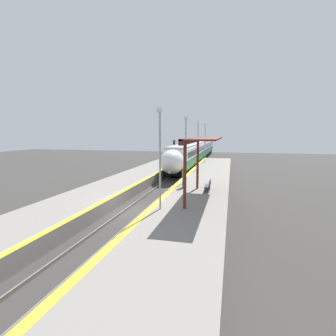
{
  "coord_description": "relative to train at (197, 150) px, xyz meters",
  "views": [
    {
      "loc": [
        6.6,
        -16.97,
        5.58
      ],
      "look_at": [
        0.57,
        7.72,
        2.16
      ],
      "focal_mm": 28.0,
      "sensor_mm": 36.0,
      "label": 1
    }
  ],
  "objects": [
    {
      "name": "railway_signal",
      "position": [
        -2.1,
        -10.85,
        0.52
      ],
      "size": [
        0.28,
        0.28,
        4.48
      ],
      "color": "#59595E",
      "rests_on": "ground_plane"
    },
    {
      "name": "lamppost_far",
      "position": [
        2.43,
        -17.49,
        2.17
      ],
      "size": [
        0.36,
        0.2,
        6.11
      ],
      "color": "#9E9EA3",
      "rests_on": "platform_right"
    },
    {
      "name": "rail_right",
      "position": [
        0.72,
        -33.49,
        -2.14
      ],
      "size": [
        0.08,
        90.0,
        0.15
      ],
      "primitive_type": "cube",
      "color": "slate",
      "rests_on": "ground_plane"
    },
    {
      "name": "platform_right",
      "position": [
        4.04,
        -33.49,
        -1.75
      ],
      "size": [
        4.82,
        64.0,
        0.95
      ],
      "color": "gray",
      "rests_on": "ground_plane"
    },
    {
      "name": "lamppost_mid",
      "position": [
        2.43,
        -26.44,
        2.17
      ],
      "size": [
        0.36,
        0.2,
        6.11
      ],
      "color": "#9E9EA3",
      "rests_on": "platform_right"
    },
    {
      "name": "lamppost_near",
      "position": [
        2.43,
        -35.39,
        2.17
      ],
      "size": [
        0.36,
        0.2,
        6.11
      ],
      "color": "#9E9EA3",
      "rests_on": "platform_right"
    },
    {
      "name": "platform_left",
      "position": [
        -3.84,
        -33.49,
        -1.75
      ],
      "size": [
        4.42,
        64.0,
        0.95
      ],
      "color": "gray",
      "rests_on": "ground_plane"
    },
    {
      "name": "rail_left",
      "position": [
        -0.72,
        -33.49,
        -2.14
      ],
      "size": [
        0.08,
        90.0,
        0.15
      ],
      "primitive_type": "cube",
      "color": "slate",
      "rests_on": "ground_plane"
    },
    {
      "name": "ground_plane",
      "position": [
        0.0,
        -33.49,
        -2.22
      ],
      "size": [
        120.0,
        120.0,
        0.0
      ],
      "primitive_type": "plane",
      "color": "#383533"
    },
    {
      "name": "station_canopy",
      "position": [
        4.43,
        -31.89,
        2.69
      ],
      "size": [
        2.02,
        9.08,
        4.31
      ],
      "color": "#511E19",
      "rests_on": "platform_right"
    },
    {
      "name": "person_waiting",
      "position": [
        2.69,
        -28.58,
        -0.33
      ],
      "size": [
        0.36,
        0.24,
        1.81
      ],
      "color": "#1E604C",
      "rests_on": "platform_right"
    },
    {
      "name": "platform_bench",
      "position": [
        4.87,
        -29.68,
        -0.81
      ],
      "size": [
        0.44,
        1.56,
        0.89
      ],
      "color": "#2D333D",
      "rests_on": "platform_right"
    },
    {
      "name": "lamppost_farthest",
      "position": [
        2.43,
        -8.54,
        2.17
      ],
      "size": [
        0.36,
        0.2,
        6.11
      ],
      "color": "#9E9EA3",
      "rests_on": "platform_right"
    },
    {
      "name": "train",
      "position": [
        0.0,
        0.0,
        0.0
      ],
      "size": [
        2.89,
        46.38,
        3.87
      ],
      "color": "black",
      "rests_on": "ground_plane"
    }
  ]
}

